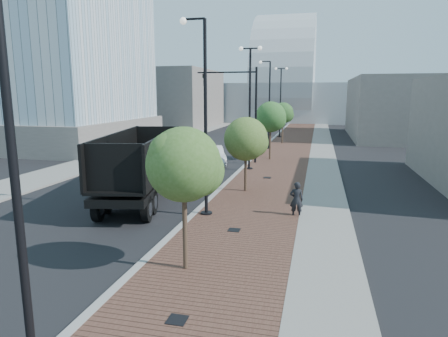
% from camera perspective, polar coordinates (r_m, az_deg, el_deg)
% --- Properties ---
extents(ground, '(220.00, 220.00, 0.00)m').
position_cam_1_polar(ground, '(11.21, -21.16, -21.38)').
color(ground, black).
extents(sidewalk, '(7.00, 140.00, 0.12)m').
position_cam_1_polar(sidewalk, '(48.09, 10.76, 3.62)').
color(sidewalk, '#4C2D23').
rests_on(sidewalk, ground).
extents(concrete_strip, '(2.40, 140.00, 0.13)m').
position_cam_1_polar(concrete_strip, '(48.04, 13.98, 3.49)').
color(concrete_strip, slate).
rests_on(concrete_strip, ground).
extents(curb, '(0.30, 140.00, 0.14)m').
position_cam_1_polar(curb, '(48.37, 6.61, 3.79)').
color(curb, gray).
rests_on(curb, ground).
extents(west_sidewalk, '(4.00, 140.00, 0.12)m').
position_cam_1_polar(west_sidewalk, '(51.55, -7.92, 4.17)').
color(west_sidewalk, slate).
rests_on(west_sidewalk, ground).
extents(dump_truck, '(5.45, 14.03, 3.74)m').
position_cam_1_polar(dump_truck, '(25.79, -9.98, 1.06)').
color(dump_truck, black).
rests_on(dump_truck, ground).
extents(white_sedan, '(3.28, 4.86, 1.52)m').
position_cam_1_polar(white_sedan, '(33.24, -1.59, 1.93)').
color(white_sedan, silver).
rests_on(white_sedan, ground).
extents(dark_car_mid, '(2.61, 4.46, 1.16)m').
position_cam_1_polar(dark_car_mid, '(42.23, -5.12, 3.52)').
color(dark_car_mid, black).
rests_on(dark_car_mid, ground).
extents(dark_car_far, '(3.09, 4.47, 1.20)m').
position_cam_1_polar(dark_car_far, '(52.95, 4.57, 5.00)').
color(dark_car_far, black).
rests_on(dark_car_far, ground).
extents(pedestrian, '(0.66, 0.46, 1.75)m').
position_cam_1_polar(pedestrian, '(19.17, 10.43, -4.45)').
color(pedestrian, black).
rests_on(pedestrian, ground).
extents(streetlight_0, '(1.72, 0.56, 9.28)m').
position_cam_1_polar(streetlight_0, '(7.72, -28.26, 1.94)').
color(streetlight_0, black).
rests_on(streetlight_0, ground).
extents(streetlight_1, '(1.44, 0.56, 9.21)m').
position_cam_1_polar(streetlight_1, '(18.50, -3.00, 6.09)').
color(streetlight_1, black).
rests_on(streetlight_1, ground).
extents(streetlight_2, '(1.72, 0.56, 9.28)m').
position_cam_1_polar(streetlight_2, '(30.14, 3.74, 8.76)').
color(streetlight_2, black).
rests_on(streetlight_2, ground).
extents(streetlight_3, '(1.44, 0.56, 9.21)m').
position_cam_1_polar(streetlight_3, '(42.04, 6.40, 8.61)').
color(streetlight_3, black).
rests_on(streetlight_3, ground).
extents(streetlight_4, '(1.72, 0.56, 9.28)m').
position_cam_1_polar(streetlight_4, '(53.94, 8.14, 9.52)').
color(streetlight_4, black).
rests_on(streetlight_4, ground).
extents(traffic_mast, '(5.09, 0.20, 8.00)m').
position_cam_1_polar(traffic_mast, '(33.25, 3.08, 9.23)').
color(traffic_mast, black).
rests_on(traffic_mast, ground).
extents(tree_0, '(2.45, 2.41, 4.83)m').
position_cam_1_polar(tree_0, '(12.60, -5.61, 0.53)').
color(tree_0, '#382619').
rests_on(tree_0, ground).
extents(tree_1, '(2.59, 2.57, 4.53)m').
position_cam_1_polar(tree_1, '(23.22, 3.30, 4.27)').
color(tree_1, '#382619').
rests_on(tree_1, ground).
extents(tree_2, '(2.68, 2.68, 5.20)m').
position_cam_1_polar(tree_2, '(35.01, 6.83, 7.39)').
color(tree_2, '#382619').
rests_on(tree_2, ground).
extents(tree_3, '(2.47, 2.44, 4.88)m').
position_cam_1_polar(tree_3, '(46.94, 8.57, 7.92)').
color(tree_3, '#382619').
rests_on(tree_3, ground).
extents(tower_podium, '(19.00, 19.00, 3.00)m').
position_cam_1_polar(tower_podium, '(49.77, -23.34, 4.84)').
color(tower_podium, '#65605B').
rests_on(tower_podium, ground).
extents(convention_center, '(50.00, 30.00, 50.00)m').
position_cam_1_polar(convention_center, '(93.01, 8.87, 10.68)').
color(convention_center, '#ADB3B7').
rests_on(convention_center, ground).
extents(commercial_block_nw, '(14.00, 20.00, 10.00)m').
position_cam_1_polar(commercial_block_nw, '(72.41, -7.44, 9.96)').
color(commercial_block_nw, slate).
rests_on(commercial_block_nw, ground).
extents(commercial_block_ne, '(12.00, 22.00, 8.00)m').
position_cam_1_polar(commercial_block_ne, '(58.63, 23.82, 8.02)').
color(commercial_block_ne, '#655F5B').
rests_on(commercial_block_ne, ground).
extents(utility_cover_0, '(0.50, 0.50, 0.02)m').
position_cam_1_polar(utility_cover_0, '(10.91, -6.78, -20.86)').
color(utility_cover_0, black).
rests_on(utility_cover_0, sidewalk).
extents(utility_cover_1, '(0.50, 0.50, 0.02)m').
position_cam_1_polar(utility_cover_1, '(17.02, 1.46, -8.86)').
color(utility_cover_1, black).
rests_on(utility_cover_1, sidewalk).
extents(utility_cover_2, '(0.50, 0.50, 0.02)m').
position_cam_1_polar(utility_cover_2, '(27.49, 6.25, -1.32)').
color(utility_cover_2, black).
rests_on(utility_cover_2, sidewalk).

